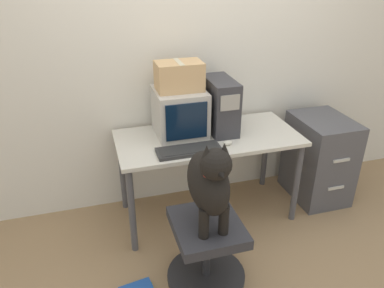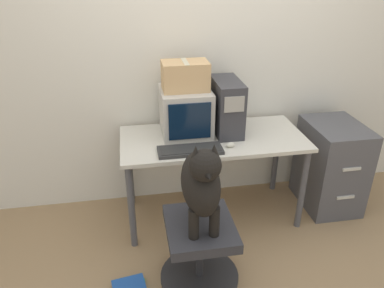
% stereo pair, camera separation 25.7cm
% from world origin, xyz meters
% --- Properties ---
extents(ground_plane, '(12.00, 12.00, 0.00)m').
position_xyz_m(ground_plane, '(0.00, 0.00, 0.00)').
color(ground_plane, '#937551').
extents(wall_back, '(8.00, 0.05, 2.60)m').
position_xyz_m(wall_back, '(0.00, 0.73, 1.30)').
color(wall_back, silver).
rests_on(wall_back, ground_plane).
extents(desk, '(1.42, 0.66, 0.73)m').
position_xyz_m(desk, '(0.00, 0.33, 0.64)').
color(desk, beige).
rests_on(desk, ground_plane).
extents(crt_monitor, '(0.38, 0.40, 0.36)m').
position_xyz_m(crt_monitor, '(-0.19, 0.45, 0.91)').
color(crt_monitor, '#B7B2A8').
rests_on(crt_monitor, desk).
extents(pc_tower, '(0.20, 0.41, 0.42)m').
position_xyz_m(pc_tower, '(0.12, 0.42, 0.94)').
color(pc_tower, '#333338').
rests_on(pc_tower, desk).
extents(keyboard, '(0.47, 0.18, 0.03)m').
position_xyz_m(keyboard, '(-0.22, 0.12, 0.74)').
color(keyboard, '#2D2D2D').
rests_on(keyboard, desk).
extents(computer_mouse, '(0.07, 0.04, 0.04)m').
position_xyz_m(computer_mouse, '(0.09, 0.14, 0.75)').
color(computer_mouse, beige).
rests_on(computer_mouse, desk).
extents(office_chair, '(0.53, 0.53, 0.47)m').
position_xyz_m(office_chair, '(-0.24, -0.37, 0.25)').
color(office_chair, '#262628').
rests_on(office_chair, ground_plane).
extents(dog, '(0.23, 0.48, 0.61)m').
position_xyz_m(dog, '(-0.24, -0.39, 0.80)').
color(dog, black).
rests_on(dog, office_chair).
extents(filing_cabinet, '(0.43, 0.58, 0.75)m').
position_xyz_m(filing_cabinet, '(1.04, 0.32, 0.38)').
color(filing_cabinet, '#4C4C51').
rests_on(filing_cabinet, ground_plane).
extents(cardboard_box, '(0.34, 0.22, 0.21)m').
position_xyz_m(cardboard_box, '(-0.19, 0.45, 1.19)').
color(cardboard_box, tan).
rests_on(cardboard_box, crt_monitor).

